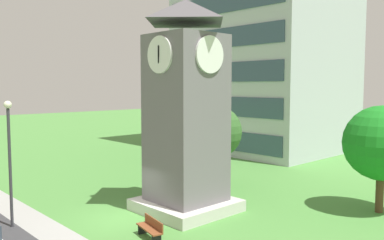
{
  "coord_description": "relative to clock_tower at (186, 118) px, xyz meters",
  "views": [
    {
      "loc": [
        17.1,
        -10.98,
        6.71
      ],
      "look_at": [
        0.61,
        4.36,
        4.81
      ],
      "focal_mm": 37.9,
      "sensor_mm": 36.0,
      "label": 1
    }
  ],
  "objects": [
    {
      "name": "ground_plane",
      "position": [
        -1.22,
        -3.35,
        -5.03
      ],
      "size": [
        160.0,
        160.0,
        0.0
      ],
      "primitive_type": "plane",
      "color": "#4C893D"
    },
    {
      "name": "kerb_strip",
      "position": [
        -1.22,
        -6.74,
        -5.02
      ],
      "size": [
        120.0,
        1.6,
        0.01
      ],
      "primitive_type": "cube",
      "color": "#9E9E99",
      "rests_on": "ground"
    },
    {
      "name": "office_building",
      "position": [
        -10.56,
        20.75,
        7.77
      ],
      "size": [
        15.38,
        13.57,
        25.6
      ],
      "color": "#B7BCC6",
      "rests_on": "ground"
    },
    {
      "name": "clock_tower",
      "position": [
        0.0,
        0.0,
        0.0
      ],
      "size": [
        4.57,
        4.57,
        11.18
      ],
      "color": "slate",
      "rests_on": "ground"
    },
    {
      "name": "park_bench",
      "position": [
        1.92,
        -3.85,
        -4.56
      ],
      "size": [
        1.86,
        0.85,
        0.88
      ],
      "color": "brown",
      "rests_on": "ground"
    },
    {
      "name": "street_lamp",
      "position": [
        -3.77,
        -7.79,
        -1.31
      ],
      "size": [
        0.36,
        0.36,
        6.02
      ],
      "color": "#333338",
      "rests_on": "ground"
    },
    {
      "name": "tree_streetside",
      "position": [
        7.23,
        7.32,
        -1.32
      ],
      "size": [
        3.96,
        3.96,
        5.7
      ],
      "color": "#513823",
      "rests_on": "ground"
    },
    {
      "name": "tree_by_building",
      "position": [
        -2.8,
        5.21,
        -1.41
      ],
      "size": [
        3.54,
        3.54,
        5.4
      ],
      "color": "#513823",
      "rests_on": "ground"
    }
  ]
}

